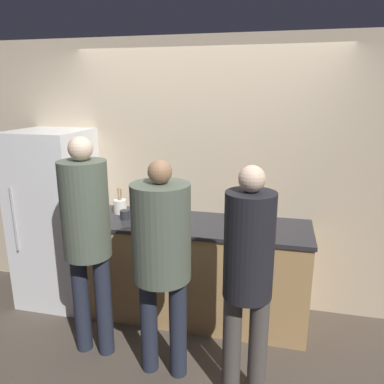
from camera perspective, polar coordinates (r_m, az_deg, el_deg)
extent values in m
plane|color=#4C4238|center=(3.55, -0.62, -21.30)|extent=(14.00, 14.00, 0.00)
cube|color=#C6B293|center=(3.66, 2.07, 2.37)|extent=(5.20, 0.06, 2.60)
cube|color=tan|center=(3.64, 0.87, -11.92)|extent=(2.01, 0.68, 0.91)
cube|color=#28282D|center=(3.45, 0.90, -4.90)|extent=(2.04, 0.71, 0.03)
cube|color=white|center=(4.00, -19.97, -3.76)|extent=(0.68, 0.68, 1.75)
cylinder|color=#99999E|center=(3.82, -25.53, -3.83)|extent=(0.02, 0.02, 0.61)
cylinder|color=#232838|center=(3.33, -16.49, -15.85)|extent=(0.13, 0.13, 0.86)
cylinder|color=#232838|center=(3.24, -13.29, -16.50)|extent=(0.13, 0.13, 0.86)
cylinder|color=#515B4C|center=(2.95, -15.97, -2.62)|extent=(0.36, 0.36, 0.75)
sphere|color=beige|center=(2.85, -16.66, 6.36)|extent=(0.18, 0.18, 0.18)
cylinder|color=#232838|center=(3.03, -6.59, -19.26)|extent=(0.13, 0.13, 0.80)
cylinder|color=#232838|center=(2.97, -2.14, -19.95)|extent=(0.13, 0.13, 0.80)
cylinder|color=#515B4C|center=(2.65, -4.72, -6.13)|extent=(0.42, 0.42, 0.70)
sphere|color=#936B4C|center=(2.52, -4.93, 3.10)|extent=(0.17, 0.17, 0.17)
cylinder|color=#4C4742|center=(2.82, 6.08, -22.20)|extent=(0.13, 0.13, 0.81)
cylinder|color=#4C4742|center=(2.81, 9.98, -22.52)|extent=(0.13, 0.13, 0.81)
cylinder|color=black|center=(2.43, 8.68, -8.08)|extent=(0.32, 0.32, 0.71)
sphere|color=beige|center=(2.29, 9.11, 2.00)|extent=(0.17, 0.17, 0.17)
cylinder|color=brown|center=(3.55, 8.61, -3.33)|extent=(0.35, 0.35, 0.10)
ellipsoid|color=yellow|center=(3.52, 9.37, -2.29)|extent=(0.15, 0.12, 0.04)
cylinder|color=silver|center=(3.74, -10.88, -2.18)|extent=(0.12, 0.12, 0.14)
cylinder|color=#99754C|center=(3.72, -11.14, -0.87)|extent=(0.01, 0.05, 0.20)
cylinder|color=#99754C|center=(3.72, -10.76, -0.87)|extent=(0.03, 0.04, 0.20)
cylinder|color=#99754C|center=(3.71, -11.03, -0.93)|extent=(0.04, 0.01, 0.20)
cylinder|color=#333338|center=(3.26, 9.94, -4.43)|extent=(0.07, 0.07, 0.17)
cylinder|color=#333338|center=(3.22, 10.03, -2.54)|extent=(0.03, 0.03, 0.05)
cylinder|color=black|center=(3.21, 10.06, -1.91)|extent=(0.04, 0.04, 0.02)
cylinder|color=brown|center=(3.14, 8.56, -5.69)|extent=(0.08, 0.08, 0.11)
cylinder|color=brown|center=(3.11, 8.62, -4.40)|extent=(0.04, 0.04, 0.04)
cylinder|color=black|center=(3.10, 8.64, -3.97)|extent=(0.04, 0.04, 0.01)
cylinder|color=gold|center=(3.74, -4.71, -2.20)|extent=(0.09, 0.09, 0.10)
cylinder|color=#28282D|center=(3.57, -10.19, -3.44)|extent=(0.09, 0.09, 0.09)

